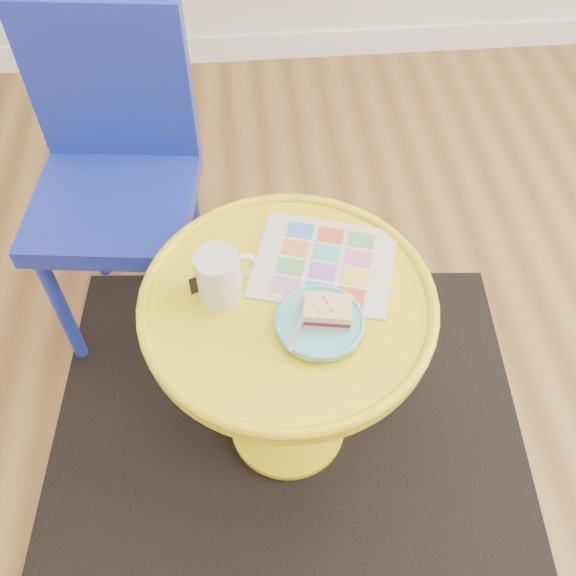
{
  "coord_description": "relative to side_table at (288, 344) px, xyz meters",
  "views": [
    {
      "loc": [
        -0.51,
        -0.65,
        1.66
      ],
      "look_at": [
        -0.43,
        0.15,
        0.63
      ],
      "focal_mm": 40.0,
      "sensor_mm": 36.0,
      "label": 1
    }
  ],
  "objects": [
    {
      "name": "fork",
      "position": [
        0.02,
        -0.07,
        0.19
      ],
      "size": [
        0.07,
        0.14,
        0.0
      ],
      "rotation": [
        0.0,
        0.0,
        -0.38
      ],
      "color": "silver",
      "rests_on": "plate"
    },
    {
      "name": "floor",
      "position": [
        0.43,
        -0.15,
        -0.43
      ],
      "size": [
        4.0,
        4.0,
        0.0
      ],
      "primitive_type": "plane",
      "color": "brown",
      "rests_on": "ground"
    },
    {
      "name": "newspaper",
      "position": [
        0.09,
        0.09,
        0.17
      ],
      "size": [
        0.36,
        0.33,
        0.01
      ],
      "primitive_type": "cube",
      "rotation": [
        0.0,
        0.0,
        -0.3
      ],
      "color": "silver",
      "rests_on": "side_table"
    },
    {
      "name": "cake_slice",
      "position": [
        0.07,
        -0.07,
        0.21
      ],
      "size": [
        0.1,
        0.08,
        0.04
      ],
      "rotation": [
        0.0,
        0.0,
        -0.17
      ],
      "color": "#D3BC8C",
      "rests_on": "plate"
    },
    {
      "name": "side_table",
      "position": [
        0.0,
        0.0,
        0.0
      ],
      "size": [
        0.62,
        0.62,
        0.59
      ],
      "color": "yellow",
      "rests_on": "ground"
    },
    {
      "name": "rug",
      "position": [
        0.0,
        0.0,
        -0.42
      ],
      "size": [
        1.38,
        1.2,
        0.01
      ],
      "primitive_type": "cube",
      "rotation": [
        0.0,
        0.0,
        -0.08
      ],
      "color": "black",
      "rests_on": "ground"
    },
    {
      "name": "plate",
      "position": [
        0.06,
        -0.08,
        0.18
      ],
      "size": [
        0.18,
        0.18,
        0.02
      ],
      "color": "#63C3D2",
      "rests_on": "newspaper"
    },
    {
      "name": "room_walls",
      "position": [
        -0.56,
        0.85,
        -0.37
      ],
      "size": [
        4.0,
        4.0,
        4.0
      ],
      "color": "silver",
      "rests_on": "ground"
    },
    {
      "name": "chair",
      "position": [
        -0.41,
        0.51,
        0.11
      ],
      "size": [
        0.46,
        0.46,
        0.93
      ],
      "rotation": [
        0.0,
        0.0,
        -0.13
      ],
      "color": "#18289C",
      "rests_on": "ground"
    },
    {
      "name": "mug",
      "position": [
        -0.14,
        0.03,
        0.23
      ],
      "size": [
        0.13,
        0.09,
        0.12
      ],
      "rotation": [
        0.0,
        0.0,
        0.37
      ],
      "color": "silver",
      "rests_on": "side_table"
    }
  ]
}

